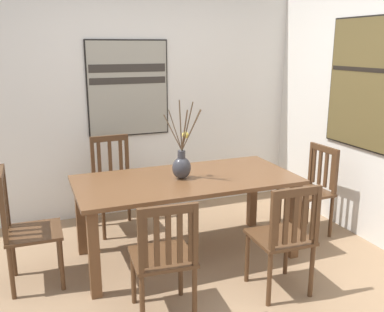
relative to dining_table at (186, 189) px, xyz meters
name	(u,v)px	position (x,y,z in m)	size (l,w,h in m)	color
ground_plane	(205,287)	(-0.04, -0.55, -0.65)	(6.40, 6.40, 0.03)	#8E7051
wall_back	(141,93)	(-0.04, 1.31, 0.71)	(6.40, 0.12, 2.70)	silver
dining_table	(186,189)	(0.00, 0.00, 0.00)	(1.92, 0.92, 0.74)	brown
centerpiece_vase	(182,164)	(-0.04, 0.00, 0.23)	(0.31, 0.27, 0.70)	#333338
chair_0	(284,236)	(0.46, -0.85, -0.16)	(0.43, 0.43, 0.90)	#4C301C
chair_1	(114,183)	(-0.48, 0.84, -0.15)	(0.44, 0.44, 0.96)	#4C301C
chair_2	(25,227)	(-1.35, -0.01, -0.14)	(0.43, 0.43, 0.96)	#4C301C
chair_3	(311,188)	(1.34, 0.01, -0.16)	(0.44, 0.44, 0.90)	#4C301C
chair_4	(164,256)	(-0.47, -0.82, -0.16)	(0.45, 0.45, 0.89)	#4C301C
painting_on_back_wall	(128,88)	(-0.20, 1.25, 0.78)	(0.89, 0.05, 1.03)	black
painting_on_side_wall	(364,84)	(1.75, -0.14, 0.87)	(0.05, 0.92, 1.24)	black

